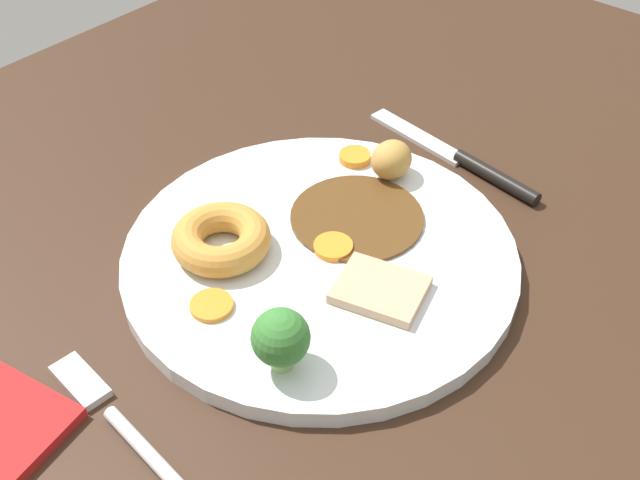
% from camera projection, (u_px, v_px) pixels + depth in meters
% --- Properties ---
extents(dining_table, '(1.20, 0.84, 0.04)m').
position_uv_depth(dining_table, '(261.00, 291.00, 0.60)').
color(dining_table, '#382316').
rests_on(dining_table, ground).
extents(dinner_plate, '(0.30, 0.30, 0.01)m').
position_uv_depth(dinner_plate, '(320.00, 257.00, 0.59)').
color(dinner_plate, white).
rests_on(dinner_plate, dining_table).
extents(gravy_pool, '(0.10, 0.10, 0.00)m').
position_uv_depth(gravy_pool, '(357.00, 217.00, 0.61)').
color(gravy_pool, '#563819').
rests_on(gravy_pool, dinner_plate).
extents(meat_slice_main, '(0.06, 0.07, 0.01)m').
position_uv_depth(meat_slice_main, '(380.00, 290.00, 0.55)').
color(meat_slice_main, tan).
rests_on(meat_slice_main, dinner_plate).
extents(yorkshire_pudding, '(0.07, 0.07, 0.02)m').
position_uv_depth(yorkshire_pudding, '(221.00, 239.00, 0.58)').
color(yorkshire_pudding, '#C68938').
rests_on(yorkshire_pudding, dinner_plate).
extents(roast_potato_left, '(0.04, 0.04, 0.03)m').
position_uv_depth(roast_potato_left, '(391.00, 160.00, 0.64)').
color(roast_potato_left, '#BC8C42').
rests_on(roast_potato_left, dinner_plate).
extents(carrot_coin_front, '(0.03, 0.03, 0.00)m').
position_uv_depth(carrot_coin_front, '(333.00, 247.00, 0.58)').
color(carrot_coin_front, orange).
rests_on(carrot_coin_front, dinner_plate).
extents(carrot_coin_back, '(0.03, 0.03, 0.01)m').
position_uv_depth(carrot_coin_back, '(355.00, 157.00, 0.67)').
color(carrot_coin_back, orange).
rests_on(carrot_coin_back, dinner_plate).
extents(carrot_coin_side, '(0.03, 0.03, 0.00)m').
position_uv_depth(carrot_coin_side, '(212.00, 305.00, 0.54)').
color(carrot_coin_side, orange).
rests_on(carrot_coin_side, dinner_plate).
extents(broccoli_floret, '(0.04, 0.04, 0.05)m').
position_uv_depth(broccoli_floret, '(281.00, 338.00, 0.48)').
color(broccoli_floret, '#8CB766').
rests_on(broccoli_floret, dinner_plate).
extents(fork, '(0.03, 0.15, 0.01)m').
position_uv_depth(fork, '(122.00, 426.00, 0.48)').
color(fork, silver).
rests_on(fork, dining_table).
extents(knife, '(0.04, 0.19, 0.01)m').
position_uv_depth(knife, '(466.00, 161.00, 0.68)').
color(knife, black).
rests_on(knife, dining_table).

